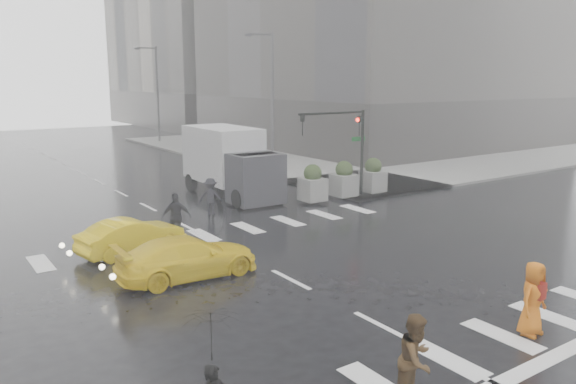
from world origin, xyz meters
TOP-DOWN VIEW (x-y plane):
  - ground at (0.00, 0.00)m, footprint 120.00×120.00m
  - sidewalk_ne at (19.50, 17.50)m, footprint 35.00×35.00m
  - building_ne_far at (29.00, 56.00)m, footprint 26.05×26.05m
  - road_markings at (0.00, 0.00)m, footprint 18.00×48.00m
  - traffic_signal_pole at (9.01, 8.01)m, footprint 4.45×0.42m
  - street_lamp_near at (10.87, 18.00)m, footprint 2.15×0.22m
  - street_lamp_far at (10.87, 38.00)m, footprint 2.15×0.22m
  - planter_west at (7.00, 8.20)m, footprint 1.10×1.10m
  - planter_mid at (9.00, 8.20)m, footprint 1.10×1.10m
  - planter_east at (11.00, 8.20)m, footprint 1.10×1.10m
  - pedestrian_black at (-5.56, -5.79)m, footprint 1.20×1.21m
  - pedestrian_brown at (-1.87, -6.80)m, footprint 1.04×0.92m
  - pedestrian_orange at (2.64, -6.33)m, footprint 0.94×0.66m
  - pedestrian_far_a at (-1.17, 5.87)m, footprint 1.24×0.99m
  - pedestrian_far_b at (1.78, 8.87)m, footprint 1.23×1.14m
  - taxi_mid at (-3.07, 5.41)m, footprint 3.92×1.98m
  - taxi_rear at (-2.49, 2.00)m, footprint 3.95×1.89m
  - box_truck at (4.51, 11.89)m, footprint 2.51×6.69m

SIDE VIEW (x-z plane):
  - ground at x=0.00m, z-range 0.00..0.00m
  - road_markings at x=0.00m, z-range 0.00..0.01m
  - sidewalk_ne at x=19.50m, z-range 0.00..0.15m
  - taxi_mid at x=-3.07m, z-range 0.00..1.23m
  - taxi_rear at x=-2.49m, z-range 0.00..1.28m
  - pedestrian_far_b at x=1.78m, z-range 0.00..1.68m
  - pedestrian_brown at x=-1.87m, z-range 0.00..1.80m
  - pedestrian_orange at x=2.64m, z-range 0.00..1.82m
  - pedestrian_far_a at x=-1.17m, z-range 0.00..1.85m
  - planter_west at x=7.00m, z-range 0.08..1.88m
  - planter_mid at x=9.00m, z-range 0.08..1.88m
  - planter_east at x=11.00m, z-range 0.08..1.88m
  - pedestrian_black at x=-5.56m, z-range 0.46..2.89m
  - box_truck at x=4.51m, z-range 0.12..3.67m
  - traffic_signal_pole at x=9.01m, z-range 0.97..5.47m
  - street_lamp_near at x=10.87m, z-range 0.45..9.45m
  - street_lamp_far at x=10.87m, z-range 0.45..9.45m
  - building_ne_far at x=29.00m, z-range -1.73..34.27m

